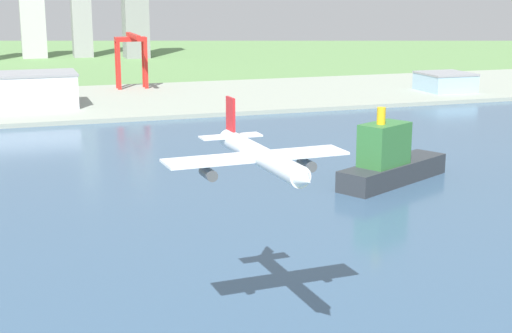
{
  "coord_description": "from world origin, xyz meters",
  "views": [
    {
      "loc": [
        -66.43,
        27.7,
        68.7
      ],
      "look_at": [
        -10.28,
        196.59,
        26.64
      ],
      "focal_mm": 53.37,
      "sensor_mm": 36.0,
      "label": 1
    }
  ],
  "objects": [
    {
      "name": "container_barge",
      "position": [
        62.05,
        262.98,
        8.2
      ],
      "size": [
        51.23,
        35.17,
        28.25
      ],
      "color": "#2D3338",
      "rests_on": "water_bay"
    },
    {
      "name": "ground_plane",
      "position": [
        0.0,
        300.0,
        0.0
      ],
      "size": [
        2400.0,
        2400.0,
        0.0
      ],
      "primitive_type": "plane",
      "color": "#608C50"
    },
    {
      "name": "port_crane_red",
      "position": [
        15.19,
        534.73,
        28.69
      ],
      "size": [
        20.41,
        42.56,
        36.78
      ],
      "color": "red",
      "rests_on": "industrial_pier"
    },
    {
      "name": "warehouse_annex",
      "position": [
        207.68,
        459.67,
        8.52
      ],
      "size": [
        30.73,
        32.5,
        12.0
      ],
      "color": "#99BCD1",
      "rests_on": "industrial_pier"
    },
    {
      "name": "warehouse_main",
      "position": [
        -60.87,
        473.31,
        12.26
      ],
      "size": [
        67.98,
        35.57,
        19.47
      ],
      "color": "silver",
      "rests_on": "industrial_pier"
    },
    {
      "name": "distant_skyline",
      "position": [
        -34.55,
        812.78,
        54.09
      ],
      "size": [
        255.03,
        65.01,
        136.6
      ],
      "color": "gray",
      "rests_on": "ground"
    },
    {
      "name": "water_bay",
      "position": [
        0.0,
        240.0,
        0.07
      ],
      "size": [
        840.0,
        360.0,
        0.15
      ],
      "primitive_type": "cube",
      "color": "#385675",
      "rests_on": "ground"
    },
    {
      "name": "industrial_pier",
      "position": [
        0.0,
        490.0,
        1.25
      ],
      "size": [
        840.0,
        140.0,
        2.5
      ],
      "primitive_type": "cube",
      "color": "#949E8F",
      "rests_on": "ground"
    },
    {
      "name": "airplane_landing",
      "position": [
        -21.94,
        158.76,
        37.9
      ],
      "size": [
        36.07,
        40.25,
        12.61
      ],
      "color": "white"
    }
  ]
}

